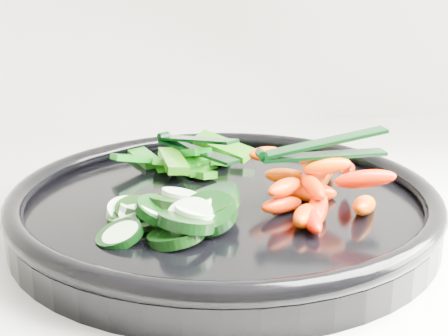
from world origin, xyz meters
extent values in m
cube|color=silver|center=(0.00, 1.70, 0.92)|extent=(2.02, 0.62, 0.03)
cylinder|color=black|center=(-0.10, 1.62, 0.94)|extent=(0.46, 0.46, 0.02)
torus|color=black|center=(-0.10, 1.62, 0.96)|extent=(0.47, 0.47, 0.02)
cylinder|color=black|center=(-0.19, 1.55, 0.96)|extent=(0.05, 0.05, 0.02)
cylinder|color=#DCFBC9|center=(-0.19, 1.55, 0.96)|extent=(0.04, 0.04, 0.02)
cylinder|color=black|center=(-0.17, 1.59, 0.96)|extent=(0.05, 0.05, 0.03)
cylinder|color=beige|center=(-0.17, 1.59, 0.96)|extent=(0.05, 0.05, 0.02)
cylinder|color=black|center=(-0.17, 1.59, 0.96)|extent=(0.05, 0.05, 0.03)
cylinder|color=#D9ECBD|center=(-0.18, 1.60, 0.96)|extent=(0.04, 0.04, 0.02)
cylinder|color=black|center=(-0.15, 1.54, 0.96)|extent=(0.05, 0.05, 0.02)
cylinder|color=beige|center=(-0.14, 1.54, 0.96)|extent=(0.03, 0.04, 0.02)
cylinder|color=black|center=(-0.18, 1.58, 0.96)|extent=(0.05, 0.05, 0.01)
cylinder|color=#B3CFA6|center=(-0.17, 1.59, 0.96)|extent=(0.05, 0.05, 0.02)
cylinder|color=black|center=(-0.17, 1.59, 0.96)|extent=(0.05, 0.05, 0.02)
cylinder|color=beige|center=(-0.17, 1.58, 0.96)|extent=(0.05, 0.05, 0.02)
cylinder|color=black|center=(-0.17, 1.59, 0.96)|extent=(0.06, 0.07, 0.03)
cylinder|color=beige|center=(-0.18, 1.59, 0.96)|extent=(0.05, 0.05, 0.02)
cylinder|color=black|center=(-0.11, 1.57, 0.97)|extent=(0.05, 0.05, 0.02)
cylinder|color=#E0F6C5|center=(-0.13, 1.57, 0.97)|extent=(0.04, 0.04, 0.02)
cylinder|color=black|center=(-0.14, 1.59, 0.97)|extent=(0.06, 0.06, 0.02)
cylinder|color=beige|center=(-0.14, 1.60, 0.97)|extent=(0.04, 0.04, 0.02)
cylinder|color=black|center=(-0.16, 1.57, 0.97)|extent=(0.05, 0.05, 0.03)
cylinder|color=#E1F4C3|center=(-0.16, 1.57, 0.97)|extent=(0.04, 0.04, 0.02)
cylinder|color=black|center=(-0.12, 1.56, 0.97)|extent=(0.05, 0.05, 0.03)
cylinder|color=beige|center=(-0.13, 1.55, 0.97)|extent=(0.04, 0.04, 0.03)
cylinder|color=black|center=(-0.11, 1.59, 0.97)|extent=(0.06, 0.05, 0.02)
cylinder|color=beige|center=(-0.11, 1.59, 0.97)|extent=(0.04, 0.04, 0.02)
cylinder|color=black|center=(-0.14, 1.55, 0.97)|extent=(0.06, 0.06, 0.02)
cylinder|color=beige|center=(-0.13, 1.56, 0.97)|extent=(0.04, 0.04, 0.02)
ellipsoid|color=#ED2600|center=(-0.03, 1.57, 0.96)|extent=(0.04, 0.05, 0.03)
ellipsoid|color=#FF3300|center=(-0.05, 1.58, 0.96)|extent=(0.04, 0.03, 0.02)
ellipsoid|color=#EE1B00|center=(-0.04, 1.55, 0.96)|extent=(0.02, 0.04, 0.02)
ellipsoid|color=#F84E00|center=(-0.02, 1.63, 0.96)|extent=(0.03, 0.05, 0.03)
ellipsoid|color=#FF5700|center=(0.01, 1.57, 0.96)|extent=(0.04, 0.05, 0.03)
ellipsoid|color=#E72F00|center=(-0.04, 1.63, 0.96)|extent=(0.04, 0.04, 0.02)
ellipsoid|color=#F45800|center=(-0.04, 1.56, 0.96)|extent=(0.04, 0.05, 0.03)
ellipsoid|color=#F23900|center=(-0.02, 1.61, 0.96)|extent=(0.05, 0.02, 0.03)
ellipsoid|color=#DE3200|center=(0.01, 1.66, 0.96)|extent=(0.03, 0.04, 0.02)
ellipsoid|color=#FF5500|center=(-0.01, 1.64, 0.96)|extent=(0.04, 0.05, 0.02)
ellipsoid|color=#DD3200|center=(-0.05, 1.59, 0.98)|extent=(0.04, 0.04, 0.02)
ellipsoid|color=#FF2E00|center=(0.02, 1.63, 0.98)|extent=(0.03, 0.05, 0.02)
ellipsoid|color=#E63800|center=(-0.01, 1.62, 0.98)|extent=(0.04, 0.04, 0.02)
ellipsoid|color=#EC2900|center=(-0.03, 1.59, 0.98)|extent=(0.02, 0.05, 0.02)
ellipsoid|color=#FF5C00|center=(-0.04, 1.61, 0.98)|extent=(0.05, 0.02, 0.02)
ellipsoid|color=#F64800|center=(-0.01, 1.61, 0.99)|extent=(0.05, 0.04, 0.02)
ellipsoid|color=red|center=(-0.06, 1.64, 0.99)|extent=(0.04, 0.03, 0.02)
ellipsoid|color=#ED5E00|center=(-0.01, 1.60, 0.99)|extent=(0.04, 0.02, 0.02)
ellipsoid|color=#FF2800|center=(0.01, 1.56, 0.99)|extent=(0.05, 0.03, 0.02)
cube|color=#156109|center=(-0.11, 1.70, 0.96)|extent=(0.03, 0.05, 0.02)
cube|color=#16690A|center=(-0.11, 1.71, 0.96)|extent=(0.07, 0.05, 0.03)
cube|color=#256E0A|center=(-0.08, 1.73, 0.96)|extent=(0.03, 0.05, 0.02)
cube|color=#186509|center=(-0.11, 1.69, 0.96)|extent=(0.04, 0.05, 0.01)
cube|color=#19710A|center=(-0.12, 1.72, 0.96)|extent=(0.06, 0.02, 0.02)
cube|color=#0A6A11|center=(-0.16, 1.75, 0.96)|extent=(0.04, 0.06, 0.01)
cube|color=#116F0A|center=(-0.14, 1.73, 0.96)|extent=(0.02, 0.06, 0.02)
cube|color=#0A6409|center=(-0.12, 1.73, 0.97)|extent=(0.04, 0.06, 0.03)
cube|color=#09650E|center=(-0.17, 1.72, 0.97)|extent=(0.04, 0.03, 0.02)
cube|color=#1D690A|center=(-0.13, 1.70, 0.97)|extent=(0.03, 0.07, 0.01)
cube|color=#186509|center=(-0.08, 1.75, 0.97)|extent=(0.06, 0.07, 0.02)
cylinder|color=black|center=(-0.07, 1.60, 1.00)|extent=(0.01, 0.01, 0.01)
cube|color=black|center=(-0.01, 1.60, 1.00)|extent=(0.11, 0.02, 0.00)
cube|color=black|center=(-0.01, 1.60, 1.01)|extent=(0.11, 0.02, 0.02)
cylinder|color=black|center=(-0.14, 1.76, 0.98)|extent=(0.01, 0.01, 0.01)
cube|color=black|center=(-0.11, 1.72, 0.97)|extent=(0.07, 0.10, 0.00)
cube|color=black|center=(-0.11, 1.72, 0.99)|extent=(0.07, 0.10, 0.02)
camera|label=1|loc=(-0.18, 1.12, 1.15)|focal=50.00mm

